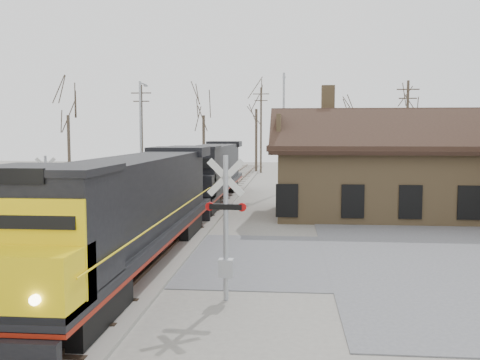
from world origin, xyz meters
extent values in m
plane|color=gray|center=(0.00, 0.00, 0.00)|extent=(140.00, 140.00, 0.00)
cube|color=#59595E|center=(0.00, 0.00, 0.01)|extent=(60.00, 9.00, 0.03)
cube|color=gray|center=(0.00, 15.00, 0.06)|extent=(3.40, 90.00, 0.12)
cube|color=#473323|center=(-0.72, 15.00, 0.17)|extent=(0.08, 90.00, 0.14)
cube|color=#473323|center=(0.72, 15.00, 0.17)|extent=(0.08, 90.00, 0.14)
cube|color=gray|center=(-4.50, 15.00, 0.06)|extent=(3.40, 90.00, 0.12)
cube|color=#473323|center=(-5.22, 15.00, 0.17)|extent=(0.08, 90.00, 0.14)
cube|color=#473323|center=(-3.78, 15.00, 0.17)|extent=(0.08, 90.00, 0.14)
cube|color=#93754C|center=(12.00, 12.00, 2.00)|extent=(14.00, 8.00, 4.00)
cube|color=black|center=(12.00, 12.00, 4.10)|extent=(15.20, 9.20, 0.30)
cube|color=black|center=(12.00, 9.70, 5.10)|extent=(15.00, 4.71, 2.66)
cube|color=black|center=(12.00, 14.30, 5.10)|extent=(15.00, 4.71, 2.66)
cube|color=#93754C|center=(8.00, 13.50, 6.80)|extent=(0.80, 0.80, 2.20)
cube|color=black|center=(0.00, -7.93, 0.52)|extent=(2.35, 3.75, 0.94)
cube|color=black|center=(0.00, 4.27, 0.52)|extent=(2.35, 3.75, 0.94)
cube|color=black|center=(0.00, -1.83, 1.27)|extent=(2.82, 18.77, 0.33)
cube|color=maroon|center=(0.00, -1.83, 1.06)|extent=(2.84, 18.77, 0.11)
cube|color=black|center=(0.00, -0.65, 2.72)|extent=(2.44, 13.61, 2.63)
cube|color=black|center=(0.00, -8.77, 2.72)|extent=(2.82, 2.63, 2.63)
cube|color=yellow|center=(0.00, -10.37, 1.92)|extent=(2.82, 1.69, 1.31)
cube|color=black|center=(0.00, 11.34, 0.52)|extent=(2.35, 3.75, 0.94)
cube|color=black|center=(0.00, 23.54, 0.52)|extent=(2.35, 3.75, 0.94)
cube|color=black|center=(0.00, 17.44, 1.27)|extent=(2.82, 18.77, 0.33)
cube|color=maroon|center=(0.00, 17.44, 1.06)|extent=(2.84, 18.77, 0.11)
cube|color=black|center=(0.00, 18.61, 2.72)|extent=(2.44, 13.61, 2.63)
cube|color=black|center=(0.00, 10.50, 2.72)|extent=(2.82, 2.63, 2.63)
cube|color=black|center=(0.00, 8.90, 1.92)|extent=(2.82, 1.69, 1.31)
cube|color=black|center=(0.00, 7.96, 0.52)|extent=(2.63, 0.25, 0.94)
cylinder|color=#A5A8AD|center=(3.78, -5.37, 2.14)|extent=(0.15, 0.15, 4.28)
cube|color=silver|center=(3.78, -5.37, 3.64)|extent=(1.12, 0.13, 1.12)
cube|color=silver|center=(3.78, -5.37, 3.64)|extent=(1.12, 0.13, 1.12)
cube|color=black|center=(3.78, -5.37, 2.78)|extent=(0.97, 0.23, 0.16)
cylinder|color=#B20C0C|center=(3.30, -5.33, 2.78)|extent=(0.26, 0.10, 0.26)
cylinder|color=#B20C0C|center=(4.26, -5.41, 2.78)|extent=(0.26, 0.10, 0.26)
cube|color=#A5A8AD|center=(3.78, -5.37, 0.96)|extent=(0.43, 0.32, 0.54)
cylinder|color=#A5A8AD|center=(-6.42, 4.70, 1.91)|extent=(0.13, 0.13, 3.81)
cube|color=silver|center=(-6.42, 4.70, 3.24)|extent=(0.95, 0.39, 1.00)
cube|color=silver|center=(-6.42, 4.70, 3.24)|extent=(0.95, 0.39, 1.00)
cube|color=black|center=(-6.42, 4.70, 2.48)|extent=(0.86, 0.45, 0.14)
cylinder|color=#B20C0C|center=(-6.02, 4.86, 2.48)|extent=(0.24, 0.16, 0.23)
cylinder|color=#B20C0C|center=(-6.82, 4.55, 2.48)|extent=(0.24, 0.16, 0.23)
cube|color=#A5A8AD|center=(-6.42, 4.70, 0.86)|extent=(0.38, 0.29, 0.48)
cylinder|color=#A5A8AD|center=(-5.91, 20.03, 4.45)|extent=(0.18, 0.18, 8.91)
cylinder|color=#A5A8AD|center=(-5.91, 20.93, 8.81)|extent=(0.12, 1.80, 0.12)
cube|color=#A5A8AD|center=(-5.91, 21.73, 8.71)|extent=(0.25, 0.50, 0.12)
cylinder|color=#A5A8AD|center=(5.12, 23.78, 4.93)|extent=(0.18, 0.18, 9.86)
cylinder|color=#A5A8AD|center=(5.12, 24.68, 9.76)|extent=(0.12, 1.80, 0.12)
cube|color=#A5A8AD|center=(5.12, 25.48, 9.66)|extent=(0.25, 0.50, 0.12)
cylinder|color=#A5A8AD|center=(9.82, 35.74, 4.63)|extent=(0.18, 0.18, 9.26)
cylinder|color=#A5A8AD|center=(9.82, 36.64, 9.16)|extent=(0.12, 1.80, 0.12)
cube|color=#A5A8AD|center=(9.82, 37.44, 9.06)|extent=(0.25, 0.50, 0.12)
cylinder|color=#382D23|center=(-8.85, 30.81, 4.81)|extent=(0.24, 0.24, 9.62)
cube|color=#382D23|center=(-8.85, 30.81, 8.82)|extent=(2.00, 0.10, 0.10)
cube|color=#382D23|center=(-8.85, 30.81, 8.02)|extent=(1.60, 0.10, 0.10)
cylinder|color=#382D23|center=(2.10, 45.44, 5.26)|extent=(0.24, 0.24, 10.51)
cube|color=#382D23|center=(2.10, 45.44, 9.71)|extent=(2.00, 0.10, 0.10)
cube|color=#382D23|center=(2.10, 45.44, 8.91)|extent=(1.60, 0.10, 0.10)
cylinder|color=#382D23|center=(16.21, 29.02, 4.82)|extent=(0.24, 0.24, 9.65)
cube|color=#382D23|center=(16.21, 29.02, 8.85)|extent=(2.00, 0.10, 0.10)
cube|color=#382D23|center=(16.21, 29.02, 8.05)|extent=(1.60, 0.10, 0.10)
cylinder|color=#382D23|center=(-15.65, 29.29, 3.33)|extent=(0.32, 0.32, 6.66)
cylinder|color=#382D23|center=(-3.73, 37.21, 3.43)|extent=(0.32, 0.32, 6.86)
cylinder|color=#382D23|center=(1.44, 46.56, 3.97)|extent=(0.32, 0.32, 7.94)
cylinder|color=#382D23|center=(12.08, 40.59, 3.00)|extent=(0.32, 0.32, 6.00)
cylinder|color=#382D23|center=(18.88, 40.81, 3.40)|extent=(0.32, 0.32, 6.79)
camera|label=1|loc=(5.61, -20.70, 4.93)|focal=40.00mm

